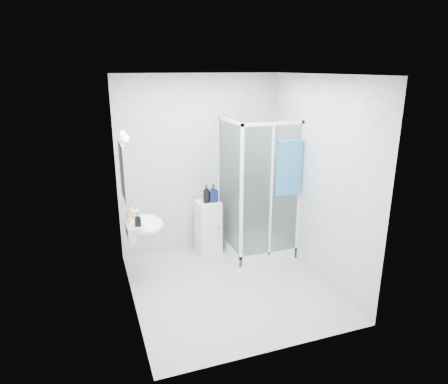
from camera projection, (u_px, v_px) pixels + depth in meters
name	position (u px, v px, depth m)	size (l,w,h in m)	color
room	(230.00, 189.00, 4.72)	(2.40, 2.60, 2.60)	silver
shower_enclosure	(254.00, 225.00, 5.88)	(0.90, 0.95, 2.00)	white
wall_basin	(143.00, 225.00, 4.96)	(0.46, 0.56, 0.35)	white
mirror	(122.00, 172.00, 4.69)	(0.02, 0.60, 0.70)	white
vanity_lights	(124.00, 136.00, 4.58)	(0.10, 0.40, 0.08)	silver
wall_hooks	(183.00, 145.00, 5.67)	(0.23, 0.06, 0.03)	silver
storage_cabinet	(208.00, 227.00, 5.95)	(0.35, 0.36, 0.80)	white
hand_towel	(289.00, 166.00, 5.33)	(0.36, 0.05, 0.76)	#276895
shampoo_bottle_a	(206.00, 194.00, 5.74)	(0.10, 0.10, 0.27)	black
shampoo_bottle_b	(213.00, 193.00, 5.79)	(0.12, 0.12, 0.26)	#0B1544
soap_dispenser_orange	(130.00, 211.00, 5.03)	(0.13, 0.13, 0.17)	orange
soap_dispenser_black	(138.00, 220.00, 4.74)	(0.07, 0.07, 0.16)	black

